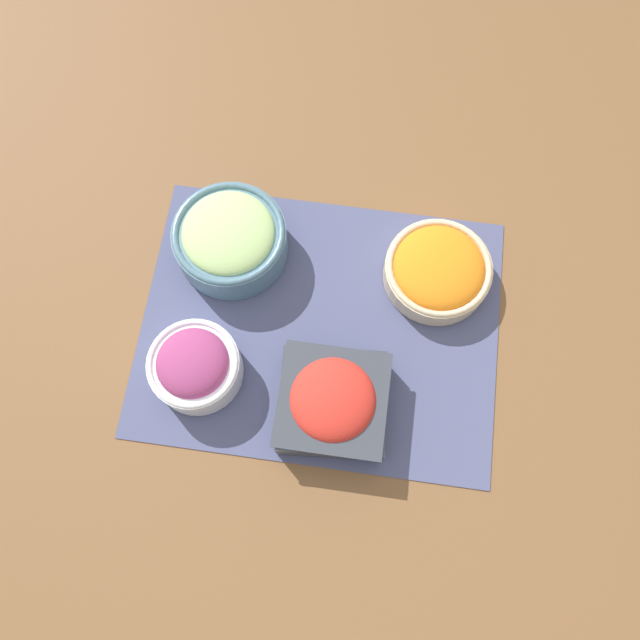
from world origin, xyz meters
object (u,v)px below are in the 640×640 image
object	(u,v)px
tomato_bowl	(333,402)
carrot_bowl	(438,270)
onion_bowl	(195,366)
cucumber_bowl	(230,238)

from	to	relation	value
tomato_bowl	carrot_bowl	size ratio (longest dim) A/B	0.97
tomato_bowl	onion_bowl	bearing A→B (deg)	-6.70
tomato_bowl	carrot_bowl	bearing A→B (deg)	-120.54
tomato_bowl	cucumber_bowl	xyz separation A→B (m)	(0.20, -0.24, 0.01)
tomato_bowl	cucumber_bowl	size ratio (longest dim) A/B	0.91
carrot_bowl	cucumber_bowl	distance (m)	0.34
onion_bowl	cucumber_bowl	xyz separation A→B (m)	(-0.02, -0.22, 0.00)
tomato_bowl	onion_bowl	world-z (taller)	onion_bowl
onion_bowl	carrot_bowl	bearing A→B (deg)	-149.04
carrot_bowl	cucumber_bowl	world-z (taller)	cucumber_bowl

